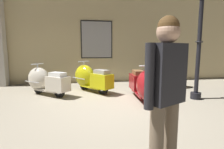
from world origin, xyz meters
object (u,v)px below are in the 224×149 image
Objects in this scene: scooter_0 at (44,81)px; scooter_2 at (144,85)px; scooter_1 at (89,78)px; visitor_0 at (166,89)px; lamppost at (200,35)px; scooter_3 at (168,75)px.

scooter_2 reaches higher than scooter_0.
scooter_1 is 4.30m from visitor_0.
scooter_2 is 2.01m from lamppost.
visitor_0 is (0.64, -4.22, 0.53)m from scooter_1.
scooter_0 is 4.16m from scooter_3.
lamppost reaches higher than scooter_0.
scooter_3 is (2.78, 0.05, 0.03)m from scooter_1.
scooter_2 is at bearing -41.24° from visitor_0.
scooter_3 is at bearing 94.78° from lamppost.
visitor_0 reaches higher than scooter_2.
scooter_0 is 4.46m from visitor_0.
visitor_0 is at bearing -128.84° from lamppost.
scooter_2 is 0.97× the size of visitor_0.
scooter_2 is at bearing -163.93° from scooter_0.
scooter_1 is 0.52× the size of lamppost.
visitor_0 reaches higher than scooter_3.
scooter_0 is 0.84× the size of scooter_3.
lamppost is at bearing -155.82° from scooter_0.
scooter_0 is 1.39m from scooter_1.
scooter_0 is 0.90× the size of scooter_2.
scooter_2 is (1.38, -1.44, 0.00)m from scooter_1.
visitor_0 is at bearing 155.88° from scooter_0.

